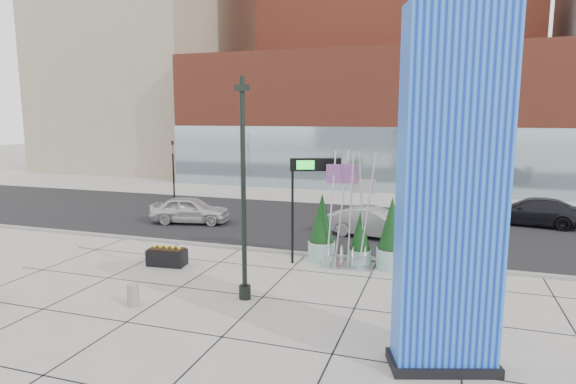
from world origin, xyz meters
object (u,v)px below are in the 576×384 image
(blue_pylon, at_px, (451,202))
(car_silver_mid, at_px, (373,223))
(lamp_post, at_px, (244,211))
(concrete_bollard, at_px, (133,295))
(overhead_street_sign, at_px, (310,174))
(car_white_west, at_px, (190,210))
(public_art_sculpture, at_px, (348,237))

(blue_pylon, relative_size, car_silver_mid, 1.88)
(lamp_post, distance_m, concrete_bollard, 4.27)
(overhead_street_sign, xyz_separation_m, car_silver_mid, (1.74, 5.17, -2.89))
(concrete_bollard, height_order, car_white_west, car_white_west)
(overhead_street_sign, height_order, car_silver_mid, overhead_street_sign)
(blue_pylon, xyz_separation_m, car_silver_mid, (-3.32, 11.78, -3.22))
(overhead_street_sign, relative_size, car_white_west, 0.98)
(lamp_post, distance_m, car_white_west, 11.94)
(concrete_bollard, distance_m, car_white_west, 11.69)
(public_art_sculpture, relative_size, car_silver_mid, 1.05)
(lamp_post, height_order, concrete_bollard, lamp_post)
(concrete_bollard, bearing_deg, lamp_post, 28.41)
(car_white_west, relative_size, car_silver_mid, 0.98)
(concrete_bollard, relative_size, car_white_west, 0.16)
(concrete_bollard, xyz_separation_m, car_silver_mid, (5.80, 10.89, 0.36))
(car_white_west, height_order, car_silver_mid, car_white_west)
(concrete_bollard, bearing_deg, overhead_street_sign, 54.66)
(blue_pylon, bearing_deg, public_art_sculpture, 99.89)
(car_silver_mid, bearing_deg, blue_pylon, -152.03)
(blue_pylon, distance_m, overhead_street_sign, 8.33)
(lamp_post, bearing_deg, public_art_sculpture, 59.68)
(lamp_post, bearing_deg, concrete_bollard, -151.59)
(car_silver_mid, bearing_deg, car_white_west, 102.16)
(concrete_bollard, xyz_separation_m, overhead_street_sign, (4.06, 5.72, 3.25))
(blue_pylon, bearing_deg, car_silver_mid, 87.90)
(lamp_post, bearing_deg, car_silver_mid, 73.39)
(overhead_street_sign, bearing_deg, car_silver_mid, 52.15)
(blue_pylon, height_order, overhead_street_sign, blue_pylon)
(blue_pylon, height_order, car_silver_mid, blue_pylon)
(overhead_street_sign, bearing_deg, blue_pylon, -71.85)
(lamp_post, xyz_separation_m, car_silver_mid, (2.76, 9.25, -2.15))
(car_silver_mid, bearing_deg, lamp_post, 175.63)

